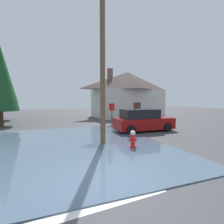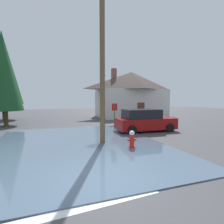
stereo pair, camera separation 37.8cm
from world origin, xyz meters
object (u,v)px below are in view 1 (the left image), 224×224
(utility_pole, at_px, (103,62))
(parked_car, at_px, (143,121))
(stop_sign_far, at_px, (112,109))
(fire_hydrant, at_px, (133,139))
(house, at_px, (127,94))

(utility_pole, relative_size, parked_car, 1.87)
(utility_pole, distance_m, stop_sign_far, 7.86)
(fire_hydrant, distance_m, utility_pole, 4.37)
(parked_car, bearing_deg, stop_sign_far, 103.14)
(fire_hydrant, xyz_separation_m, stop_sign_far, (2.01, 8.01, 1.01))
(utility_pole, distance_m, parked_car, 6.00)
(stop_sign_far, bearing_deg, utility_pole, -115.30)
(fire_hydrant, xyz_separation_m, utility_pole, (-1.10, 1.42, 3.98))
(stop_sign_far, distance_m, house, 8.16)
(fire_hydrant, bearing_deg, house, 64.61)
(fire_hydrant, relative_size, utility_pole, 0.11)
(house, distance_m, parked_car, 11.36)
(utility_pole, bearing_deg, house, 58.53)
(fire_hydrant, height_order, stop_sign_far, stop_sign_far)
(utility_pole, xyz_separation_m, stop_sign_far, (3.11, 6.58, -2.97))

